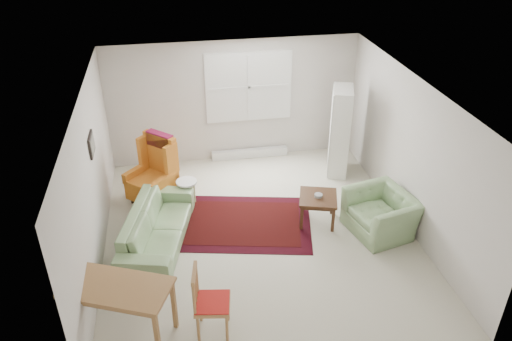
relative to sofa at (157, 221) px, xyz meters
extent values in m
cube|color=beige|center=(1.64, -0.08, -0.42)|extent=(5.00, 5.50, 0.01)
cube|color=white|center=(1.64, -0.08, 2.08)|extent=(5.00, 5.50, 0.01)
cube|color=beige|center=(1.64, 2.67, 0.83)|extent=(5.00, 0.04, 2.50)
cube|color=beige|center=(1.64, -2.83, 0.83)|extent=(5.00, 0.04, 2.50)
cube|color=beige|center=(-0.86, -0.08, 0.83)|extent=(0.04, 5.50, 2.50)
cube|color=beige|center=(4.14, -0.08, 0.83)|extent=(0.04, 5.50, 2.50)
cube|color=white|center=(1.94, 2.65, 1.13)|extent=(1.72, 0.06, 1.42)
cube|color=white|center=(1.94, 2.64, 1.13)|extent=(1.60, 0.02, 1.30)
cube|color=silver|center=(1.94, 2.59, -0.33)|extent=(1.60, 0.12, 0.18)
cube|color=black|center=(-0.84, 0.42, 1.23)|extent=(0.03, 0.42, 0.32)
cube|color=olive|center=(-0.82, 0.42, 1.23)|extent=(0.01, 0.34, 0.24)
imported|color=#7D9E69|center=(0.00, 0.00, 0.00)|extent=(1.31, 2.24, 0.85)
imported|color=#7D9E69|center=(3.63, -0.34, -0.01)|extent=(1.15, 1.25, 0.83)
camera|label=1|loc=(0.39, -6.59, 4.64)|focal=35.00mm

